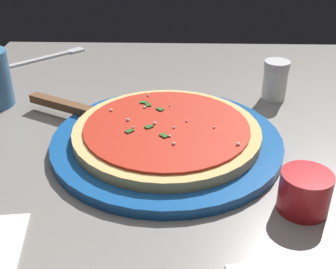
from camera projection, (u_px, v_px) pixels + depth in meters
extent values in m
cube|color=black|center=(309.00, 188.00, 1.24)|extent=(0.06, 0.06, 0.74)
cube|color=black|center=(51.00, 184.00, 1.26)|extent=(0.06, 0.06, 0.74)
cube|color=gray|center=(180.00, 142.00, 0.71)|extent=(0.94, 0.88, 0.03)
cylinder|color=#195199|center=(168.00, 142.00, 0.67)|extent=(0.35, 0.35, 0.02)
cylinder|color=#DBB26B|center=(168.00, 133.00, 0.66)|extent=(0.28, 0.28, 0.02)
cylinder|color=red|center=(168.00, 127.00, 0.66)|extent=(0.25, 0.25, 0.00)
sphere|color=#EFEACC|center=(156.00, 123.00, 0.66)|extent=(0.01, 0.01, 0.01)
sphere|color=#EFEACC|center=(216.00, 127.00, 0.65)|extent=(0.00, 0.00, 0.00)
sphere|color=#EFEACC|center=(240.00, 144.00, 0.61)|extent=(0.01, 0.01, 0.01)
sphere|color=#EFEACC|center=(112.00, 110.00, 0.70)|extent=(0.01, 0.01, 0.01)
sphere|color=#EFEACC|center=(149.00, 96.00, 0.75)|extent=(0.00, 0.00, 0.00)
sphere|color=#EFEACC|center=(175.00, 144.00, 0.61)|extent=(0.00, 0.00, 0.00)
sphere|color=#EFEACC|center=(171.00, 136.00, 0.63)|extent=(0.00, 0.00, 0.00)
sphere|color=#EFEACC|center=(129.00, 120.00, 0.67)|extent=(0.01, 0.01, 0.01)
sphere|color=#EFEACC|center=(134.00, 127.00, 0.65)|extent=(0.00, 0.00, 0.00)
sphere|color=#EFEACC|center=(188.00, 121.00, 0.67)|extent=(0.00, 0.00, 0.00)
sphere|color=#EFEACC|center=(171.00, 106.00, 0.71)|extent=(0.00, 0.00, 0.00)
sphere|color=#EFEACC|center=(175.00, 127.00, 0.65)|extent=(0.00, 0.00, 0.00)
sphere|color=#EFEACC|center=(146.00, 107.00, 0.71)|extent=(0.01, 0.01, 0.01)
cube|color=#23561E|center=(145.00, 102.00, 0.73)|extent=(0.01, 0.01, 0.00)
cube|color=#23561E|center=(165.00, 136.00, 0.63)|extent=(0.01, 0.01, 0.00)
cube|color=#23561E|center=(150.00, 127.00, 0.65)|extent=(0.01, 0.01, 0.00)
cube|color=#23561E|center=(131.00, 131.00, 0.64)|extent=(0.01, 0.01, 0.00)
cube|color=#23561E|center=(149.00, 105.00, 0.72)|extent=(0.01, 0.01, 0.00)
cube|color=#23561E|center=(161.00, 109.00, 0.70)|extent=(0.01, 0.01, 0.00)
cube|color=silver|center=(116.00, 122.00, 0.71)|extent=(0.10, 0.11, 0.00)
cube|color=brown|center=(63.00, 105.00, 0.75)|extent=(0.08, 0.12, 0.01)
cylinder|color=#B2191E|center=(306.00, 192.00, 0.53)|extent=(0.06, 0.06, 0.05)
cube|color=silver|center=(41.00, 59.00, 1.01)|extent=(0.11, 0.12, 0.00)
cube|color=silver|center=(77.00, 50.00, 1.06)|extent=(0.04, 0.04, 0.00)
cylinder|color=silver|center=(276.00, 84.00, 0.81)|extent=(0.04, 0.04, 0.06)
cylinder|color=silver|center=(278.00, 65.00, 0.79)|extent=(0.05, 0.05, 0.01)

